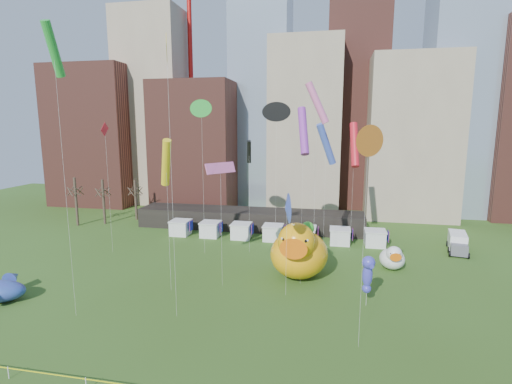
% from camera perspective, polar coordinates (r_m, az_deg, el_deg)
% --- Properties ---
extents(skyline, '(101.00, 23.00, 68.00)m').
position_cam_1_polar(skyline, '(81.77, 6.27, 12.63)').
color(skyline, brown).
rests_on(skyline, ground).
extents(pavilion, '(38.00, 6.00, 3.20)m').
position_cam_1_polar(pavilion, '(65.64, -0.99, -4.05)').
color(pavilion, black).
rests_on(pavilion, ground).
extents(vendor_tents, '(33.24, 2.80, 2.40)m').
position_cam_1_polar(vendor_tents, '(59.18, 2.56, -6.11)').
color(vendor_tents, white).
rests_on(vendor_tents, ground).
extents(bare_trees, '(8.44, 6.44, 8.50)m').
position_cam_1_polar(bare_trees, '(73.83, -21.52, -1.27)').
color(bare_trees, '#382B21').
rests_on(bare_trees, ground).
extents(big_duck, '(6.96, 9.17, 6.96)m').
position_cam_1_polar(big_duck, '(44.61, 6.32, -8.71)').
color(big_duck, '#FFA70D').
rests_on(big_duck, ground).
extents(small_duck, '(3.10, 4.13, 3.17)m').
position_cam_1_polar(small_duck, '(50.26, 19.56, -9.18)').
color(small_duck, white).
rests_on(small_duck, ground).
extents(seahorse_green, '(1.92, 2.18, 6.54)m').
position_cam_1_polar(seahorse_green, '(44.79, 7.68, -6.71)').
color(seahorse_green, silver).
rests_on(seahorse_green, ground).
extents(seahorse_purple, '(1.50, 1.74, 5.07)m').
position_cam_1_polar(seahorse_purple, '(39.16, 16.22, -11.23)').
color(seahorse_purple, silver).
rests_on(seahorse_purple, ground).
extents(box_truck, '(3.30, 6.23, 2.52)m').
position_cam_1_polar(box_truck, '(60.82, 27.70, -6.63)').
color(box_truck, white).
rests_on(box_truck, ground).
extents(kite_0, '(0.09, 1.85, 17.79)m').
position_cam_1_polar(kite_0, '(54.92, -21.46, 7.96)').
color(kite_0, silver).
rests_on(kite_0, ground).
extents(kite_1, '(2.81, 0.95, 22.16)m').
position_cam_1_polar(kite_1, '(44.35, 9.04, 12.88)').
color(kite_1, silver).
rests_on(kite_1, ground).
extents(kite_2, '(2.39, 0.45, 20.17)m').
position_cam_1_polar(kite_2, '(47.94, 3.05, 11.75)').
color(kite_2, silver).
rests_on(kite_2, ground).
extents(kite_3, '(2.27, 0.91, 20.65)m').
position_cam_1_polar(kite_3, '(51.27, -8.10, 12.12)').
color(kite_3, silver).
rests_on(kite_3, ground).
extents(kite_4, '(1.01, 2.29, 24.75)m').
position_cam_1_polar(kite_4, '(34.30, -13.05, 18.72)').
color(kite_4, silver).
rests_on(kite_4, ground).
extents(kite_5, '(1.02, 2.99, 10.71)m').
position_cam_1_polar(kite_5, '(38.40, 4.60, -2.40)').
color(kite_5, silver).
rests_on(kite_5, ground).
extents(kite_6, '(1.66, 1.98, 17.39)m').
position_cam_1_polar(kite_6, '(29.15, 16.32, 7.26)').
color(kite_6, silver).
rests_on(kite_6, ground).
extents(kite_7, '(1.68, 3.10, 19.31)m').
position_cam_1_polar(kite_7, '(40.76, 7.03, 8.96)').
color(kite_7, silver).
rests_on(kite_7, ground).
extents(kite_8, '(1.48, 3.64, 17.81)m').
position_cam_1_polar(kite_8, '(53.46, 14.38, 6.80)').
color(kite_8, silver).
rests_on(kite_8, ground).
extents(kite_9, '(2.56, 3.24, 13.52)m').
position_cam_1_polar(kite_9, '(40.32, -5.29, 3.50)').
color(kite_9, silver).
rests_on(kite_9, ground).
extents(kite_10, '(0.92, 1.92, 15.49)m').
position_cam_1_polar(kite_10, '(51.18, -1.03, 5.96)').
color(kite_10, silver).
rests_on(kite_10, ground).
extents(kite_11, '(1.24, 2.66, 25.67)m').
position_cam_1_polar(kite_11, '(37.54, -27.82, 18.14)').
color(kite_11, silver).
rests_on(kite_11, ground).
extents(kite_12, '(2.33, 2.90, 16.11)m').
position_cam_1_polar(kite_12, '(39.93, -13.18, 4.23)').
color(kite_12, silver).
rests_on(kite_12, ground).
extents(kite_13, '(3.21, 2.95, 17.73)m').
position_cam_1_polar(kite_13, '(53.47, 10.36, 7.00)').
color(kite_13, silver).
rests_on(kite_13, ground).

